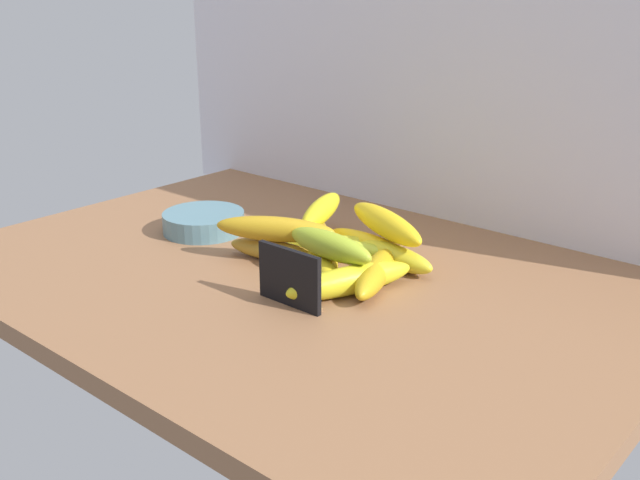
% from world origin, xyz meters
% --- Properties ---
extents(counter_top, '(1.10, 0.76, 0.03)m').
position_xyz_m(counter_top, '(0.00, 0.00, 0.01)').
color(counter_top, brown).
rests_on(counter_top, ground).
extents(back_wall, '(1.30, 0.02, 0.70)m').
position_xyz_m(back_wall, '(0.00, 0.39, 0.35)').
color(back_wall, silver).
rests_on(back_wall, ground).
extents(chalkboard_sign, '(0.11, 0.02, 0.08)m').
position_xyz_m(chalkboard_sign, '(0.08, -0.09, 0.07)').
color(chalkboard_sign, black).
rests_on(chalkboard_sign, counter_top).
extents(fruit_bowl, '(0.15, 0.15, 0.04)m').
position_xyz_m(fruit_bowl, '(-0.25, 0.04, 0.05)').
color(fruit_bowl, slate).
rests_on(fruit_bowl, counter_top).
extents(banana_0, '(0.11, 0.21, 0.04)m').
position_xyz_m(banana_0, '(0.12, -0.01, 0.05)').
color(banana_0, yellow).
rests_on(banana_0, counter_top).
extents(banana_1, '(0.16, 0.05, 0.04)m').
position_xyz_m(banana_1, '(0.11, 0.12, 0.05)').
color(banana_1, yellow).
rests_on(banana_1, counter_top).
extents(banana_2, '(0.17, 0.14, 0.03)m').
position_xyz_m(banana_2, '(0.01, 0.11, 0.05)').
color(banana_2, gold).
rests_on(banana_2, counter_top).
extents(banana_3, '(0.18, 0.17, 0.04)m').
position_xyz_m(banana_3, '(-0.06, 0.13, 0.05)').
color(banana_3, '#B38C23').
rests_on(banana_3, counter_top).
extents(banana_4, '(0.17, 0.07, 0.03)m').
position_xyz_m(banana_4, '(-0.05, 0.02, 0.05)').
color(banana_4, '#A78025').
rests_on(banana_4, counter_top).
extents(banana_5, '(0.21, 0.10, 0.03)m').
position_xyz_m(banana_5, '(0.04, 0.10, 0.05)').
color(banana_5, '#BCCC31').
rests_on(banana_5, counter_top).
extents(banana_6, '(0.21, 0.07, 0.04)m').
position_xyz_m(banana_6, '(0.06, 0.13, 0.05)').
color(banana_6, yellow).
rests_on(banana_6, counter_top).
extents(banana_7, '(0.11, 0.19, 0.04)m').
position_xyz_m(banana_7, '(0.13, 0.04, 0.05)').
color(banana_7, gold).
rests_on(banana_7, counter_top).
extents(banana_8, '(0.14, 0.14, 0.04)m').
position_xyz_m(banana_8, '(0.03, 0.04, 0.05)').
color(banana_8, gold).
rests_on(banana_8, counter_top).
extents(banana_9, '(0.17, 0.14, 0.04)m').
position_xyz_m(banana_9, '(0.05, 0.01, 0.05)').
color(banana_9, yellow).
rests_on(banana_9, counter_top).
extents(banana_10, '(0.17, 0.05, 0.04)m').
position_xyz_m(banana_10, '(0.06, 0.02, 0.09)').
color(banana_10, '#9FB72A').
rests_on(banana_10, banana_9).
extents(banana_11, '(0.10, 0.18, 0.04)m').
position_xyz_m(banana_11, '(-0.05, 0.13, 0.09)').
color(banana_11, yellow).
rests_on(banana_11, banana_3).
extents(banana_12, '(0.20, 0.12, 0.04)m').
position_xyz_m(banana_12, '(0.07, 0.14, 0.09)').
color(banana_12, yellow).
rests_on(banana_12, banana_6).
extents(banana_13, '(0.19, 0.13, 0.04)m').
position_xyz_m(banana_13, '(-0.05, 0.02, 0.08)').
color(banana_13, '#BB8D19').
rests_on(banana_13, banana_4).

